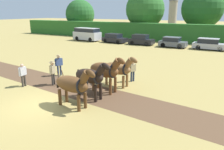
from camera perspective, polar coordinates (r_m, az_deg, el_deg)
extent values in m
plane|color=#998447|center=(12.96, -17.91, -7.45)|extent=(240.00, 240.00, 0.00)
cube|color=brown|center=(16.72, -15.33, -1.84)|extent=(28.66, 5.82, 0.01)
cube|color=#286023|center=(38.64, 15.96, 10.49)|extent=(67.25, 1.79, 3.05)
cylinder|color=#423323|center=(51.96, -8.19, 12.02)|extent=(0.44, 0.44, 2.58)
sphere|color=#235623|center=(51.82, -8.33, 15.41)|extent=(6.48, 6.48, 6.48)
cylinder|color=brown|center=(44.50, 8.41, 11.81)|extent=(0.44, 0.44, 3.34)
sphere|color=#2D6628|center=(44.38, 8.61, 16.58)|extent=(7.40, 7.40, 7.40)
cylinder|color=brown|center=(44.02, 21.99, 10.90)|extent=(0.44, 0.44, 3.54)
sphere|color=#235623|center=(43.90, 22.52, 15.80)|extent=(7.30, 7.30, 7.30)
cylinder|color=gray|center=(70.07, 15.55, 14.85)|extent=(2.45, 2.45, 7.86)
ellipsoid|color=#513319|center=(11.90, -10.53, -2.33)|extent=(2.29, 1.13, 0.86)
cylinder|color=#513319|center=(11.89, -7.01, -6.52)|extent=(0.18, 0.18, 0.91)
cylinder|color=#513319|center=(11.56, -8.68, -7.28)|extent=(0.18, 0.18, 0.91)
cylinder|color=#513319|center=(12.84, -11.80, -4.99)|extent=(0.18, 0.18, 0.91)
cylinder|color=#513319|center=(12.53, -13.46, -5.64)|extent=(0.18, 0.18, 0.91)
cylinder|color=#513319|center=(11.12, -7.26, -0.80)|extent=(0.85, 0.49, 0.92)
ellipsoid|color=#513319|center=(10.75, -5.62, 0.38)|extent=(0.70, 0.33, 0.54)
cube|color=black|center=(10.94, -6.55, -0.05)|extent=(0.44, 0.13, 0.58)
cylinder|color=black|center=(12.67, -13.85, -1.81)|extent=(0.31, 0.15, 0.71)
torus|color=black|center=(11.36, -7.81, -2.75)|extent=(0.20, 0.89, 0.88)
ellipsoid|color=black|center=(12.86, -5.98, -0.27)|extent=(2.07, 1.08, 0.83)
cylinder|color=black|center=(12.92, -2.99, -4.25)|extent=(0.18, 0.18, 1.02)
cylinder|color=black|center=(12.58, -4.35, -4.87)|extent=(0.18, 0.18, 1.02)
cylinder|color=black|center=(13.72, -7.26, -3.12)|extent=(0.18, 0.18, 1.02)
cylinder|color=black|center=(13.39, -8.64, -3.67)|extent=(0.18, 0.18, 1.02)
cylinder|color=black|center=(12.21, -3.04, 1.18)|extent=(0.80, 0.47, 0.86)
ellipsoid|color=black|center=(11.91, -1.56, 2.21)|extent=(0.70, 0.33, 0.54)
cube|color=black|center=(12.06, -2.40, 1.86)|extent=(0.41, 0.12, 0.54)
cylinder|color=black|center=(13.51, -9.00, 0.04)|extent=(0.31, 0.15, 0.71)
torus|color=black|center=(12.41, -3.56, -0.51)|extent=(0.20, 0.86, 0.85)
ellipsoid|color=brown|center=(13.92, -2.09, 1.33)|extent=(2.22, 1.21, 0.94)
cylinder|color=brown|center=(14.02, 0.87, -2.55)|extent=(0.18, 0.18, 1.03)
cylinder|color=brown|center=(13.60, -0.42, -3.15)|extent=(0.18, 0.18, 1.03)
cylinder|color=brown|center=(14.80, -3.55, -1.54)|extent=(0.18, 0.18, 1.03)
cylinder|color=brown|center=(14.40, -4.90, -2.08)|extent=(0.18, 0.18, 1.03)
cylinder|color=brown|center=(13.29, 1.00, 2.74)|extent=(0.83, 0.53, 0.86)
ellipsoid|color=brown|center=(13.02, 2.40, 3.68)|extent=(0.70, 0.33, 0.54)
cube|color=gray|center=(13.15, 1.62, 3.48)|extent=(0.40, 0.12, 0.52)
cylinder|color=gray|center=(14.56, -5.26, 1.54)|extent=(0.31, 0.15, 0.71)
torus|color=black|center=(13.48, 0.43, 1.16)|extent=(0.21, 0.96, 0.95)
ellipsoid|color=brown|center=(15.11, 1.23, 1.74)|extent=(2.27, 1.10, 0.83)
cylinder|color=brown|center=(15.16, 3.95, -1.42)|extent=(0.18, 0.18, 0.87)
cylinder|color=brown|center=(14.77, 2.97, -1.89)|extent=(0.18, 0.18, 0.87)
cylinder|color=brown|center=(15.91, -0.42, -0.53)|extent=(0.18, 0.18, 0.87)
cylinder|color=brown|center=(15.54, -1.46, -0.95)|extent=(0.18, 0.18, 0.87)
cylinder|color=brown|center=(14.51, 4.29, 3.01)|extent=(0.81, 0.47, 0.87)
ellipsoid|color=brown|center=(14.25, 5.70, 3.92)|extent=(0.70, 0.33, 0.54)
cube|color=black|center=(14.38, 4.91, 3.60)|extent=(0.41, 0.12, 0.55)
cylinder|color=black|center=(15.71, -1.91, 1.98)|extent=(0.31, 0.15, 0.71)
torus|color=black|center=(14.69, 3.71, 1.56)|extent=(0.20, 0.86, 0.86)
cube|color=#4C331E|center=(15.41, -11.59, -1.37)|extent=(1.31, 0.24, 0.12)
cube|color=#939399|center=(15.16, -10.15, -2.99)|extent=(0.50, 0.25, 0.39)
cylinder|color=#4C331E|center=(15.93, -12.54, -0.48)|extent=(0.40, 0.10, 0.96)
cylinder|color=#4C331E|center=(15.68, -13.61, -0.82)|extent=(0.40, 0.10, 0.96)
cylinder|color=#38332D|center=(16.13, -14.91, -0.91)|extent=(0.14, 0.14, 0.84)
cylinder|color=#38332D|center=(15.95, -15.28, -1.14)|extent=(0.14, 0.14, 0.84)
cube|color=tan|center=(15.85, -15.28, 1.45)|extent=(0.32, 0.53, 0.60)
sphere|color=tan|center=(15.75, -15.40, 2.92)|extent=(0.23, 0.23, 0.23)
cylinder|color=tan|center=(16.10, -14.78, 1.64)|extent=(0.09, 0.09, 0.56)
cylinder|color=tan|center=(15.61, -15.79, 1.11)|extent=(0.09, 0.09, 0.56)
cylinder|color=tan|center=(15.73, -15.42, 3.16)|extent=(0.43, 0.43, 0.02)
cylinder|color=tan|center=(15.72, -15.43, 3.34)|extent=(0.22, 0.22, 0.10)
cylinder|color=#28334C|center=(16.38, 5.65, -0.29)|extent=(0.14, 0.14, 0.77)
cylinder|color=#28334C|center=(16.26, 5.08, -0.40)|extent=(0.14, 0.14, 0.77)
cube|color=tan|center=(16.14, 5.43, 1.89)|extent=(0.39, 0.49, 0.55)
sphere|color=tan|center=(16.05, 5.46, 3.22)|extent=(0.21, 0.21, 0.21)
cylinder|color=tan|center=(16.31, 6.18, 1.93)|extent=(0.09, 0.09, 0.51)
cylinder|color=tan|center=(15.99, 4.65, 1.69)|extent=(0.09, 0.09, 0.51)
cylinder|color=#38332D|center=(16.42, -21.80, -1.30)|extent=(0.14, 0.14, 0.81)
cylinder|color=#38332D|center=(16.30, -22.36, -1.50)|extent=(0.14, 0.14, 0.81)
cube|color=#B7B7BC|center=(16.18, -22.34, 0.94)|extent=(0.21, 0.48, 0.57)
sphere|color=tan|center=(16.08, -22.49, 2.32)|extent=(0.22, 0.22, 0.22)
cylinder|color=#B7B7BC|center=(16.36, -21.59, 1.09)|extent=(0.09, 0.09, 0.54)
cylinder|color=#B7B7BC|center=(16.01, -23.09, 0.62)|extent=(0.09, 0.09, 0.54)
cylinder|color=#28334C|center=(18.26, -13.27, 1.20)|extent=(0.14, 0.14, 0.84)
cylinder|color=#28334C|center=(18.18, -13.91, 1.09)|extent=(0.14, 0.14, 0.84)
cube|color=#3D5184|center=(18.05, -13.74, 3.35)|extent=(0.40, 0.53, 0.60)
sphere|color=tan|center=(17.96, -13.83, 4.65)|extent=(0.23, 0.23, 0.23)
cylinder|color=#3D5184|center=(18.16, -12.88, 3.41)|extent=(0.09, 0.09, 0.56)
cylinder|color=#3D5184|center=(17.96, -14.60, 3.15)|extent=(0.09, 0.09, 0.56)
cylinder|color=tan|center=(17.95, -13.84, 4.86)|extent=(0.43, 0.43, 0.02)
cylinder|color=tan|center=(17.94, -13.86, 5.02)|extent=(0.22, 0.22, 0.10)
cube|color=#BCBCC1|center=(39.47, -6.55, 10.17)|extent=(5.20, 2.53, 1.34)
cube|color=black|center=(39.38, -6.60, 11.58)|extent=(4.58, 2.27, 0.61)
cube|color=#BCBCC1|center=(39.35, -6.61, 12.07)|extent=(4.58, 2.27, 0.06)
cylinder|color=black|center=(39.21, -3.92, 9.46)|extent=(0.78, 0.30, 0.76)
cylinder|color=black|center=(37.84, -5.65, 9.17)|extent=(0.78, 0.30, 0.76)
cylinder|color=black|center=(41.22, -7.33, 9.70)|extent=(0.78, 0.30, 0.76)
cylinder|color=black|center=(39.93, -9.08, 9.42)|extent=(0.78, 0.30, 0.76)
cube|color=black|center=(36.72, 0.68, 9.23)|extent=(4.40, 2.48, 0.68)
cube|color=black|center=(36.77, 0.43, 10.23)|extent=(2.73, 2.03, 0.57)
cube|color=black|center=(36.74, 0.43, 10.72)|extent=(2.73, 2.03, 0.06)
cylinder|color=black|center=(36.63, 3.08, 8.87)|extent=(0.64, 0.31, 0.61)
cylinder|color=black|center=(35.33, 1.55, 8.61)|extent=(0.64, 0.31, 0.61)
cylinder|color=black|center=(38.17, -0.12, 9.19)|extent=(0.64, 0.31, 0.61)
cylinder|color=black|center=(36.92, -1.70, 8.95)|extent=(0.64, 0.31, 0.61)
cube|color=black|center=(34.73, 7.68, 8.73)|extent=(3.81, 1.86, 0.74)
cube|color=black|center=(34.72, 7.43, 9.87)|extent=(2.29, 1.67, 0.62)
cube|color=black|center=(34.69, 7.45, 10.43)|extent=(2.29, 1.67, 0.06)
cylinder|color=black|center=(35.10, 9.97, 8.34)|extent=(0.63, 0.22, 0.63)
cylinder|color=black|center=(33.59, 9.02, 8.03)|extent=(0.63, 0.22, 0.63)
cylinder|color=black|center=(35.95, 6.40, 8.67)|extent=(0.63, 0.22, 0.63)
cylinder|color=black|center=(34.48, 5.32, 8.37)|extent=(0.63, 0.22, 0.63)
cube|color=#565B66|center=(33.12, 15.62, 7.89)|extent=(3.89, 1.95, 0.68)
cube|color=black|center=(33.09, 15.38, 8.99)|extent=(2.35, 1.72, 0.55)
cube|color=#565B66|center=(33.05, 15.42, 9.51)|extent=(2.35, 1.72, 0.06)
cylinder|color=black|center=(33.63, 17.93, 7.50)|extent=(0.69, 0.24, 0.68)
cylinder|color=black|center=(32.07, 17.25, 7.16)|extent=(0.69, 0.24, 0.68)
cylinder|color=black|center=(34.24, 14.04, 7.94)|extent=(0.69, 0.24, 0.68)
cylinder|color=black|center=(32.71, 13.19, 7.63)|extent=(0.69, 0.24, 0.68)
cube|color=#A8A8B2|center=(32.67, 24.14, 6.96)|extent=(4.38, 1.84, 0.71)
cube|color=black|center=(32.61, 23.90, 8.13)|extent=(2.64, 1.62, 0.59)
cube|color=#A8A8B2|center=(32.57, 23.97, 8.70)|extent=(2.64, 1.62, 0.06)
cylinder|color=black|center=(33.32, 26.56, 6.45)|extent=(0.63, 0.24, 0.63)
cylinder|color=black|center=(31.84, 26.32, 6.09)|extent=(0.63, 0.24, 0.63)
cylinder|color=black|center=(33.61, 21.99, 7.05)|extent=(0.63, 0.24, 0.63)
cylinder|color=black|center=(32.14, 21.55, 6.73)|extent=(0.63, 0.24, 0.63)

